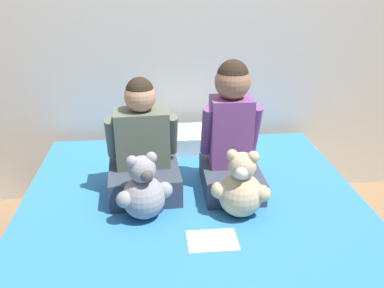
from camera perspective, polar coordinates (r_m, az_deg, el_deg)
wall_behind_bed at (r=2.65m, az=-1.89°, el=17.78°), size 8.00×0.06×2.50m
bed at (r=2.00m, az=0.64°, el=-16.39°), size 1.69×1.99×0.47m
child_on_left at (r=2.01m, az=-6.90°, el=-0.97°), size 0.36×0.36×0.58m
child_on_right at (r=2.03m, az=5.52°, el=1.00°), size 0.29×0.39×0.65m
teddy_bear_held_by_left_child at (r=1.83m, az=-6.81°, el=-6.60°), size 0.25×0.20×0.31m
teddy_bear_held_by_right_child at (r=1.85m, az=6.88°, el=-6.22°), size 0.26×0.20×0.32m
pillow_at_headboard at (r=2.55m, az=-1.26°, el=0.64°), size 0.45×0.30×0.11m
sign_card at (r=1.74m, az=2.85°, el=-13.36°), size 0.21×0.15×0.00m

